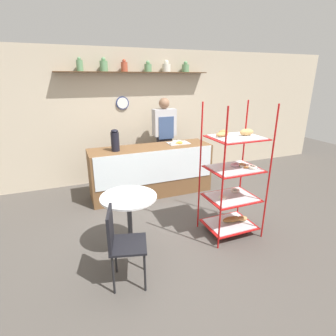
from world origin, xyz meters
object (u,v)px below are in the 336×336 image
Objects in this scene: pastry_rack at (233,183)px; person_worker at (164,137)px; donut_tray_counter at (177,143)px; cafe_table at (129,210)px; cafe_chair at (120,239)px; coffee_carafe at (115,141)px.

person_worker is at bearing 94.07° from pastry_rack.
person_worker is at bearing 99.33° from donut_tray_counter.
person_worker is at bearing 58.41° from cafe_table.
donut_tray_counter is (1.60, 2.17, 0.40)m from cafe_chair.
pastry_rack is 2.25m from person_worker.
person_worker is 1.99× the size of cafe_chair.
pastry_rack is 4.86× the size of coffee_carafe.
donut_tray_counter is at bearing -80.67° from person_worker.
pastry_rack reaches higher than cafe_chair.
person_worker is 3.08m from cafe_chair.
donut_tray_counter is (1.21, 0.09, -0.16)m from coffee_carafe.
coffee_carafe is at bearing 127.71° from pastry_rack.
coffee_carafe reaches higher than donut_tray_counter.
coffee_carafe is at bearing 84.22° from cafe_table.
pastry_rack is 2.45× the size of cafe_table.
donut_tray_counter reaches higher than cafe_table.
donut_tray_counter is (-0.08, 1.75, 0.18)m from pastry_rack.
coffee_carafe reaches higher than cafe_chair.
cafe_chair is at bearing -100.67° from coffee_carafe.
person_worker is 0.49m from donut_tray_counter.
cafe_table is at bearing 174.22° from pastry_rack.
cafe_table is (-1.28, -2.09, -0.40)m from person_worker.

